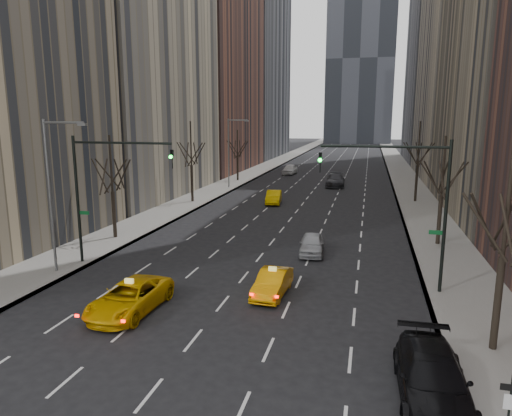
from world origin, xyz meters
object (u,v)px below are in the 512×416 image
Objects in this scene: taxi_suv at (130,298)px; taxi_sedan at (272,283)px; silver_sedan_ahead at (312,244)px; parked_suv_black at (432,378)px.

taxi_suv reaches higher than taxi_sedan.
silver_sedan_ahead is (7.29, 11.77, -0.04)m from taxi_suv.
silver_sedan_ahead is at bearing 60.62° from taxi_suv.
parked_suv_black reaches higher than silver_sedan_ahead.
taxi_suv is 13.79m from parked_suv_black.
taxi_suv is at bearing -145.57° from taxi_sedan.
parked_suv_black is (5.92, -15.73, 0.11)m from silver_sedan_ahead.
silver_sedan_ahead is at bearing 85.33° from taxi_sedan.
taxi_suv is at bearing -126.47° from silver_sedan_ahead.
silver_sedan_ahead is (1.08, 7.99, 0.03)m from taxi_sedan.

